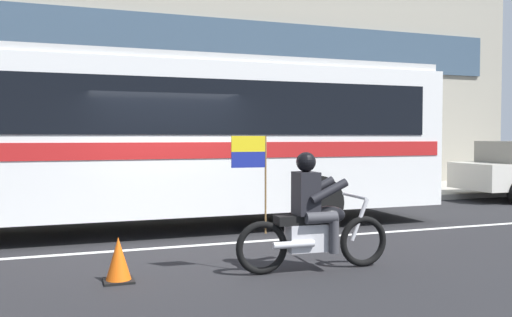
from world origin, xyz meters
TOP-DOWN VIEW (x-y plane):
  - ground_plane at (0.00, 0.00)m, footprint 60.00×60.00m
  - sidewalk_curb at (0.00, 5.10)m, footprint 28.00×3.80m
  - lane_center_stripe at (0.00, -0.60)m, footprint 26.60×0.14m
  - transit_bus at (-0.59, 1.19)m, footprint 12.36×2.64m
  - motorcycle_with_rider at (1.41, -2.72)m, footprint 2.20×0.64m
  - fire_hydrant at (-1.28, 3.83)m, footprint 0.22×0.30m
  - traffic_cone at (-1.05, -2.42)m, footprint 0.36×0.36m

SIDE VIEW (x-z plane):
  - ground_plane at x=0.00m, z-range 0.00..0.00m
  - lane_center_stripe at x=0.00m, z-range 0.00..0.01m
  - sidewalk_curb at x=0.00m, z-range 0.00..0.15m
  - traffic_cone at x=-1.05m, z-range -0.02..0.53m
  - fire_hydrant at x=-1.28m, z-range 0.14..0.89m
  - motorcycle_with_rider at x=1.41m, z-range -0.22..1.55m
  - transit_bus at x=-0.59m, z-range 0.27..3.49m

